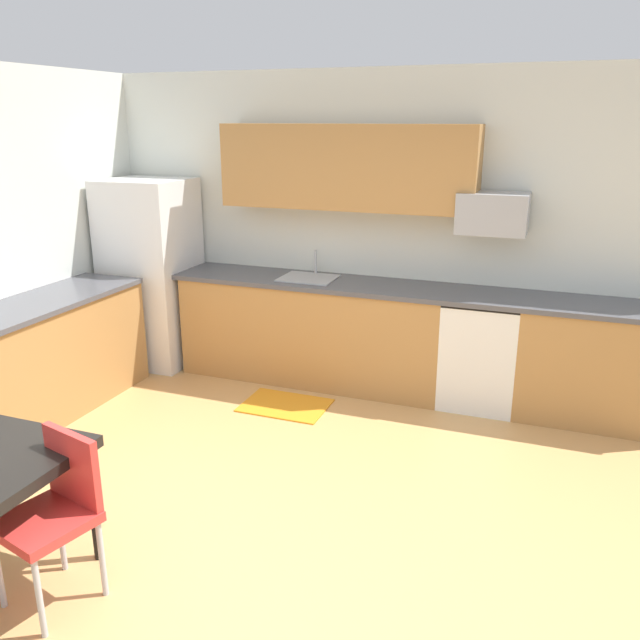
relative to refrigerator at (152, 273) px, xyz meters
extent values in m
plane|color=tan|center=(2.18, -2.22, -0.88)|extent=(12.00, 12.00, 0.00)
cube|color=silver|center=(2.18, 0.43, 0.47)|extent=(5.80, 0.10, 2.70)
cube|color=#AD7A42|center=(1.62, 0.08, -0.43)|extent=(2.38, 0.60, 0.90)
cube|color=#AD7A42|center=(3.99, 0.08, -0.43)|extent=(1.17, 0.60, 0.90)
cube|color=#AD7A42|center=(-0.12, -1.42, -0.43)|extent=(0.60, 2.00, 0.90)
cube|color=#4C4C51|center=(2.18, 0.08, 0.04)|extent=(4.80, 0.64, 0.04)
cube|color=#4C4C51|center=(-0.12, -1.42, 0.04)|extent=(0.64, 2.00, 0.04)
cube|color=#AD7A42|center=(1.88, 0.21, 1.02)|extent=(2.20, 0.34, 0.70)
cube|color=white|center=(0.00, 0.00, 0.00)|extent=(0.76, 0.70, 1.76)
cube|color=white|center=(3.11, 0.08, -0.44)|extent=(0.60, 0.60, 0.88)
cube|color=black|center=(3.11, 0.08, 0.02)|extent=(0.60, 0.60, 0.03)
cube|color=#9EA0A5|center=(3.11, 0.18, 0.70)|extent=(0.54, 0.36, 0.32)
cube|color=#A5A8AD|center=(1.58, 0.08, 0.00)|extent=(0.48, 0.40, 0.14)
cylinder|color=#B2B5BA|center=(1.58, 0.26, 0.16)|extent=(0.02, 0.02, 0.24)
cylinder|color=black|center=(1.46, -2.73, -0.55)|extent=(0.05, 0.05, 0.66)
cube|color=red|center=(1.47, -3.07, -0.43)|extent=(0.49, 0.49, 0.05)
cube|color=red|center=(1.52, -2.90, -0.23)|extent=(0.38, 0.13, 0.40)
cylinder|color=#B2B2B7|center=(1.59, -3.28, -0.67)|extent=(0.03, 0.03, 0.42)
cylinder|color=#B2B2B7|center=(1.35, -2.87, -0.67)|extent=(0.03, 0.03, 0.42)
cylinder|color=#B2B2B7|center=(1.68, -2.95, -0.67)|extent=(0.03, 0.03, 0.42)
cube|color=orange|center=(1.63, -0.57, -0.87)|extent=(0.70, 0.50, 0.01)
camera|label=1|loc=(3.65, -5.13, 1.41)|focal=36.62mm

